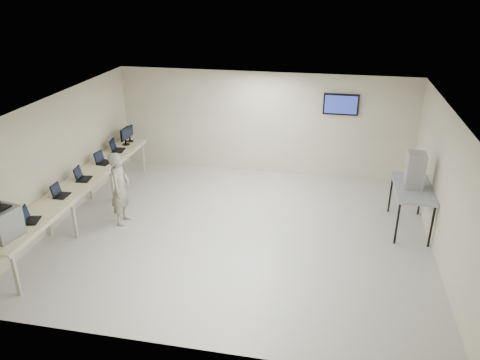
% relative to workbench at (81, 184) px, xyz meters
% --- Properties ---
extents(room, '(8.01, 7.01, 2.81)m').
position_rel_workbench_xyz_m(room, '(3.62, 0.06, 0.58)').
color(room, '#999A87').
rests_on(room, ground).
extents(workbench, '(0.76, 6.00, 0.90)m').
position_rel_workbench_xyz_m(workbench, '(0.00, 0.00, 0.00)').
color(workbench, beige).
rests_on(workbench, ground).
extents(equipment_box, '(0.55, 0.61, 0.55)m').
position_rel_workbench_xyz_m(equipment_box, '(-0.06, -2.48, 0.35)').
color(equipment_box, gray).
rests_on(equipment_box, workbench).
extents(laptop_0, '(0.37, 0.41, 0.28)m').
position_rel_workbench_xyz_m(laptop_0, '(-0.01, -1.87, 0.14)').
color(laptop_0, black).
rests_on(laptop_0, workbench).
extents(laptop_1, '(0.29, 0.35, 0.27)m').
position_rel_workbench_xyz_m(laptop_1, '(-0.04, -0.78, 0.14)').
color(laptop_1, black).
rests_on(laptop_1, workbench).
extents(laptop_2, '(0.35, 0.40, 0.29)m').
position_rel_workbench_xyz_m(laptop_2, '(-0.01, 0.09, 0.15)').
color(laptop_2, black).
rests_on(laptop_2, workbench).
extents(laptop_3, '(0.34, 0.40, 0.29)m').
position_rel_workbench_xyz_m(laptop_3, '(-0.02, 1.12, 0.15)').
color(laptop_3, black).
rests_on(laptop_3, workbench).
extents(laptop_4, '(0.37, 0.43, 0.30)m').
position_rel_workbench_xyz_m(laptop_4, '(-0.06, 1.99, 0.15)').
color(laptop_4, black).
rests_on(laptop_4, workbench).
extents(monitor_near, '(0.21, 0.47, 0.46)m').
position_rel_workbench_xyz_m(monitor_near, '(-0.01, 2.48, 0.35)').
color(monitor_near, black).
rests_on(monitor_near, workbench).
extents(monitor_far, '(0.19, 0.43, 0.42)m').
position_rel_workbench_xyz_m(monitor_far, '(-0.01, 2.75, 0.33)').
color(monitor_far, black).
rests_on(monitor_far, workbench).
extents(soldier, '(0.43, 0.63, 1.66)m').
position_rel_workbench_xyz_m(soldier, '(0.97, -0.05, 0.01)').
color(soldier, gray).
rests_on(soldier, ground).
extents(side_table, '(0.77, 1.64, 0.98)m').
position_rel_workbench_xyz_m(side_table, '(7.19, 0.91, 0.09)').
color(side_table, gray).
rests_on(side_table, ground).
extents(storage_bins, '(0.36, 0.41, 0.77)m').
position_rel_workbench_xyz_m(storage_bins, '(7.17, 0.91, 0.54)').
color(storage_bins, '#A1A3A5').
rests_on(storage_bins, side_table).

